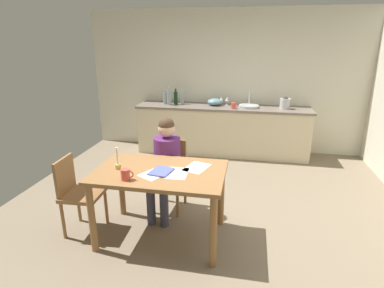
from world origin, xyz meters
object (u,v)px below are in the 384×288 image
Objects in this scene: person_seated at (165,161)px; chair_side_empty at (77,192)px; dining_table at (160,181)px; wine_glass_near_sink at (227,99)px; bottle_oil at (165,98)px; wine_glass_by_kettle at (221,99)px; sink_unit at (249,106)px; chair_at_table at (170,171)px; bottle_vinegar at (169,98)px; candlestick at (118,163)px; teacup_on_counter at (234,106)px; mixing_bowl at (215,102)px; stovetop_kettle at (285,103)px; bottle_wine_red at (176,98)px; book_magazine at (161,172)px; coffee_mug at (126,174)px; bottle_sauce at (182,98)px.

person_seated is 1.39× the size of chair_side_empty.
wine_glass_near_sink is (0.43, 2.94, 0.34)m from dining_table.
wine_glass_by_kettle is (1.05, 0.14, -0.00)m from bottle_oil.
sink_unit is at bearing 67.85° from person_seated.
bottle_vinegar is (-0.55, 2.08, 0.55)m from chair_at_table.
candlestick is 1.97× the size of teacup_on_counter.
sink_unit is at bearing -15.91° from wine_glass_by_kettle.
bottle_oil is 1.16m from wine_glass_near_sink.
person_seated is at bearing -97.35° from mixing_bowl.
person_seated reaches higher than stovetop_kettle.
bottle_oil is (-0.29, 2.84, 0.16)m from candlestick.
teacup_on_counter is (0.36, -0.23, -0.01)m from mixing_bowl.
bottle_wine_red reaches higher than dining_table.
chair_side_empty is 3.15× the size of mixing_bowl.
stovetop_kettle is at bearing 9.60° from teacup_on_counter.
book_magazine is 2.96m from sink_unit.
coffee_mug is at bearing -132.59° from dining_table.
bottle_vinegar is 0.26m from bottle_sauce.
candlestick is at bearing -110.58° from teacup_on_counter.
mixing_bowl is (0.22, 2.86, 0.29)m from dining_table.
candlestick is at bearing -123.79° from stovetop_kettle.
sink_unit is at bearing 65.85° from candlestick.
bottle_wine_red is 1.08× the size of mixing_bowl.
bottle_wine_red is 1.98m from stovetop_kettle.
wine_glass_by_kettle reaches higher than teacup_on_counter.
coffee_mug is (-0.17, -0.94, 0.35)m from chair_at_table.
chair_side_empty is 3.17m from mixing_bowl.
candlestick is 2.86m from bottle_wine_red.
bottle_oil is 0.11m from bottle_vinegar.
bottle_oil is (-0.63, 2.28, 0.33)m from person_seated.
bottle_vinegar reaches higher than mixing_bowl.
wine_glass_by_kettle is at bearing 83.65° from dining_table.
stovetop_kettle reaches higher than candlestick.
bottle_oil is 2.18× the size of teacup_on_counter.
sink_unit is at bearing 70.41° from coffee_mug.
stovetop_kettle is at bearing -3.50° from mixing_bowl.
wine_glass_by_kettle is (0.76, 2.98, 0.16)m from candlestick.
teacup_on_counter is at bearing 69.42° from candlestick.
dining_table is 0.95m from chair_side_empty.
bottle_wine_red reaches higher than sink_unit.
bottle_sauce is at bearing -174.18° from wine_glass_by_kettle.
bottle_oil reaches higher than coffee_mug.
wine_glass_near_sink is at bearing 0.00° from wine_glass_by_kettle.
wine_glass_near_sink is at bearing 77.94° from coffee_mug.
book_magazine is 1.53× the size of wine_glass_by_kettle.
coffee_mug is 3.11m from bottle_oil.
mixing_bowl is at bearing 85.70° from dining_table.
wine_glass_by_kettle is (-0.11, 0.00, 0.00)m from wine_glass_near_sink.
bottle_wine_red reaches higher than chair_at_table.
coffee_mug reaches higher than chair_side_empty.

